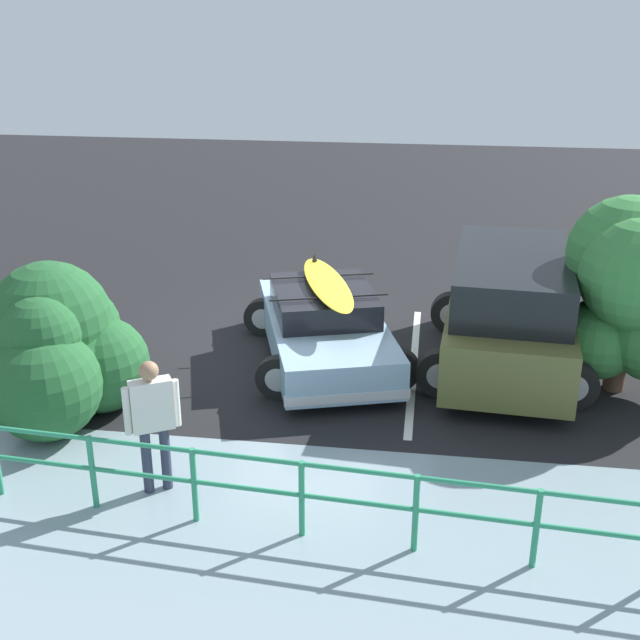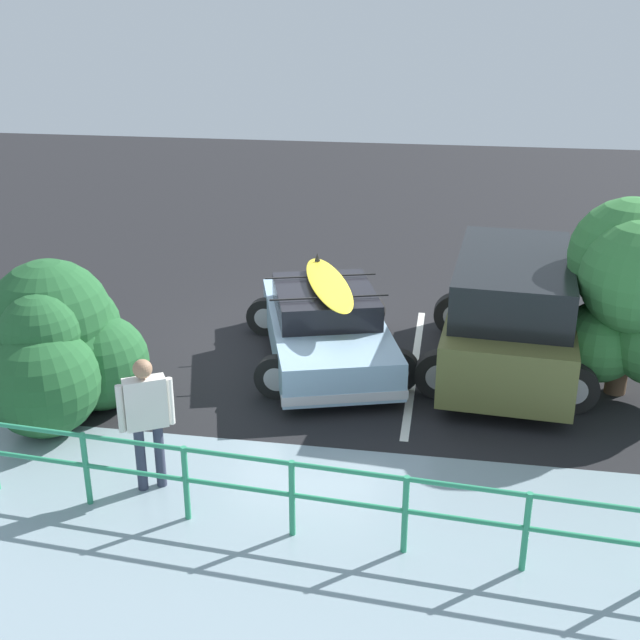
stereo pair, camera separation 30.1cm
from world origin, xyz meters
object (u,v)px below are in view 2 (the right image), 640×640
sedan_car (326,326)px  person_bystander (146,413)px  suv_car (511,312)px  bush_near_left (63,347)px

sedan_car → person_bystander: 4.38m
suv_car → bush_near_left: (6.35, 2.51, 0.01)m
bush_near_left → sedan_car: bearing=-145.4°
sedan_car → suv_car: (-2.94, -0.16, 0.37)m
suv_car → person_bystander: bearing=43.9°
sedan_car → bush_near_left: bush_near_left is taller
sedan_car → suv_car: suv_car is taller
sedan_car → bush_near_left: bearing=34.6°
sedan_car → bush_near_left: (3.41, 2.35, 0.38)m
sedan_car → suv_car: size_ratio=0.96×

